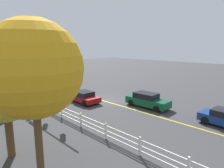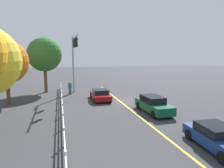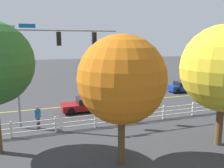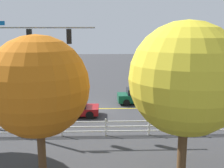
{
  "view_description": "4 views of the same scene",
  "coord_description": "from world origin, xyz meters",
  "views": [
    {
      "loc": [
        -16.59,
        14.78,
        6.28
      ],
      "look_at": [
        -2.68,
        1.12,
        2.49
      ],
      "focal_mm": 31.67,
      "sensor_mm": 36.0,
      "label": 1
    },
    {
      "loc": [
        -21.6,
        6.4,
        5.28
      ],
      "look_at": [
        -1.39,
        1.23,
        2.18
      ],
      "focal_mm": 32.9,
      "sensor_mm": 36.0,
      "label": 2
    },
    {
      "loc": [
        5.69,
        22.36,
        6.36
      ],
      "look_at": [
        -1.98,
        0.55,
        2.07
      ],
      "focal_mm": 37.75,
      "sensor_mm": 36.0,
      "label": 3
    },
    {
      "loc": [
        -1.39,
        23.07,
        6.78
      ],
      "look_at": [
        -2.17,
        0.71,
        2.39
      ],
      "focal_mm": 42.75,
      "sensor_mm": 36.0,
      "label": 4
    }
  ],
  "objects": [
    {
      "name": "ground_plane",
      "position": [
        0.0,
        0.0,
        0.0
      ],
      "size": [
        120.0,
        120.0,
        0.0
      ],
      "primitive_type": "plane",
      "color": "#38383A"
    },
    {
      "name": "lane_center_stripe",
      "position": [
        -4.0,
        0.0,
        0.0
      ],
      "size": [
        28.0,
        0.16,
        0.01
      ],
      "primitive_type": "cube",
      "color": "gold",
      "rests_on": "ground_plane"
    },
    {
      "name": "signal_assembly",
      "position": [
        4.46,
        4.59,
        5.27
      ],
      "size": [
        7.57,
        0.38,
        7.49
      ],
      "color": "gray",
      "rests_on": "ground_plane"
    },
    {
      "name": "car_0",
      "position": [
        -12.53,
        -1.98,
        0.65
      ],
      "size": [
        4.37,
        2.1,
        1.32
      ],
      "rotation": [
        0.0,
        0.0,
        3.08
      ],
      "color": "navy",
      "rests_on": "ground_plane"
    },
    {
      "name": "car_1",
      "position": [
        -5.05,
        -1.69,
        0.72
      ],
      "size": [
        4.64,
        1.94,
        1.48
      ],
      "rotation": [
        0.0,
        0.0,
        3.18
      ],
      "color": "#0C4C2D",
      "rests_on": "ground_plane"
    },
    {
      "name": "car_2",
      "position": [
        1.05,
        1.98,
        0.62
      ],
      "size": [
        4.27,
        1.96,
        1.27
      ],
      "rotation": [
        0.0,
        0.0,
        -0.01
      ],
      "color": "maroon",
      "rests_on": "ground_plane"
    },
    {
      "name": "pedestrian",
      "position": [
        5.34,
        5.18,
        0.93
      ],
      "size": [
        0.41,
        0.47,
        1.69
      ],
      "rotation": [
        0.0,
        0.0,
        5.83
      ],
      "color": "#3F3F42",
      "rests_on": "ground_plane"
    },
    {
      "name": "white_rail_fence",
      "position": [
        -3.0,
        6.29,
        0.6
      ],
      "size": [
        26.1,
        0.1,
        1.15
      ],
      "color": "white",
      "rests_on": "ground_plane"
    },
    {
      "name": "tree_1",
      "position": [
        -5.06,
        11.61,
        4.74
      ],
      "size": [
        5.11,
        5.11,
        7.31
      ],
      "color": "brown",
      "rests_on": "ground_plane"
    },
    {
      "name": "tree_2",
      "position": [
        1.41,
        11.68,
        4.45
      ],
      "size": [
        4.48,
        4.48,
        6.7
      ],
      "color": "brown",
      "rests_on": "ground_plane"
    }
  ]
}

